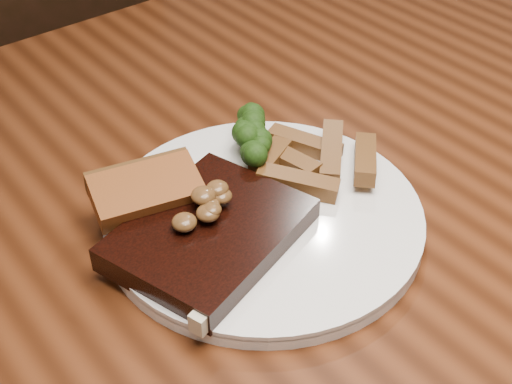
% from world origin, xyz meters
% --- Properties ---
extents(dining_table, '(1.60, 0.90, 0.75)m').
position_xyz_m(dining_table, '(0.00, 0.00, 0.66)').
color(dining_table, '#47200E').
rests_on(dining_table, ground).
extents(chair_far, '(0.44, 0.44, 0.86)m').
position_xyz_m(chair_far, '(0.02, 0.64, 0.47)').
color(chair_far, black).
rests_on(chair_far, ground).
extents(plate, '(0.32, 0.32, 0.01)m').
position_xyz_m(plate, '(-0.01, -0.03, 0.76)').
color(plate, white).
rests_on(plate, dining_table).
extents(steak, '(0.19, 0.17, 0.02)m').
position_xyz_m(steak, '(-0.07, -0.03, 0.77)').
color(steak, black).
rests_on(steak, plate).
extents(steak_bone, '(0.14, 0.06, 0.02)m').
position_xyz_m(steak_bone, '(-0.07, -0.08, 0.77)').
color(steak_bone, '#BDB593').
rests_on(steak_bone, plate).
extents(mushroom_pile, '(0.06, 0.06, 0.03)m').
position_xyz_m(mushroom_pile, '(-0.07, -0.03, 0.80)').
color(mushroom_pile, brown).
rests_on(mushroom_pile, steak).
extents(garlic_bread, '(0.11, 0.07, 0.02)m').
position_xyz_m(garlic_bread, '(-0.09, 0.04, 0.77)').
color(garlic_bread, brown).
rests_on(garlic_bread, plate).
extents(potato_wedges, '(0.10, 0.10, 0.02)m').
position_xyz_m(potato_wedges, '(0.07, -0.01, 0.77)').
color(potato_wedges, brown).
rests_on(potato_wedges, plate).
extents(broccoli_cluster, '(0.07, 0.07, 0.04)m').
position_xyz_m(broccoli_cluster, '(0.04, 0.05, 0.78)').
color(broccoli_cluster, '#1C3D0E').
rests_on(broccoli_cluster, plate).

